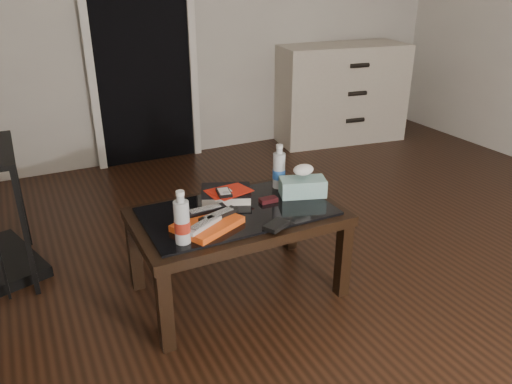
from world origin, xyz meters
TOP-DOWN VIEW (x-y plane):
  - ground at (0.00, 0.00)m, footprint 5.00×5.00m
  - doorway at (-0.40, 2.47)m, footprint 0.90×0.08m
  - coffee_table at (-0.53, 0.34)m, footprint 1.00×0.60m
  - dresser at (1.41, 2.23)m, footprint 1.26×0.66m
  - magazines at (-0.72, 0.24)m, footprint 0.34×0.31m
  - remote_silver at (-0.76, 0.20)m, footprint 0.20×0.14m
  - remote_black_front at (-0.66, 0.26)m, footprint 0.21×0.11m
  - remote_black_back at (-0.70, 0.33)m, footprint 0.20×0.06m
  - textbook at (-0.52, 0.49)m, footprint 0.31×0.28m
  - dvd_mailers at (-0.53, 0.47)m, footprint 0.20×0.15m
  - ipod at (-0.56, 0.44)m, footprint 0.08×0.11m
  - flip_phone at (-0.35, 0.36)m, footprint 0.09×0.05m
  - wallet at (-0.45, 0.10)m, footprint 0.14×0.12m
  - water_bottle_left at (-0.87, 0.16)m, footprint 0.08×0.08m
  - water_bottle_right at (-0.22, 0.50)m, footprint 0.07×0.07m
  - tissue_box at (-0.16, 0.35)m, footprint 0.26×0.19m

SIDE VIEW (x-z plane):
  - ground at x=0.00m, z-range 0.00..0.00m
  - coffee_table at x=-0.53m, z-range 0.17..0.63m
  - dresser at x=1.41m, z-range 0.00..0.90m
  - wallet at x=-0.45m, z-range 0.46..0.48m
  - flip_phone at x=-0.35m, z-range 0.46..0.48m
  - magazines at x=-0.72m, z-range 0.46..0.49m
  - textbook at x=-0.52m, z-range 0.46..0.51m
  - remote_silver at x=-0.76m, z-range 0.49..0.51m
  - remote_black_front at x=-0.66m, z-range 0.49..0.51m
  - remote_black_back at x=-0.70m, z-range 0.49..0.51m
  - tissue_box at x=-0.16m, z-range 0.46..0.55m
  - dvd_mailers at x=-0.53m, z-range 0.51..0.51m
  - ipod at x=-0.56m, z-range 0.51..0.53m
  - water_bottle_left at x=-0.87m, z-range 0.46..0.70m
  - water_bottle_right at x=-0.22m, z-range 0.46..0.70m
  - doorway at x=-0.40m, z-range -0.01..2.06m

